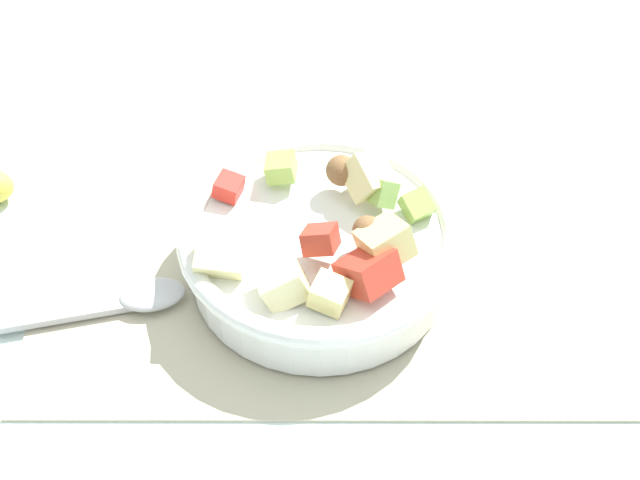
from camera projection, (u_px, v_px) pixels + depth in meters
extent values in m
plane|color=silver|center=(329.00, 271.00, 0.84)|extent=(2.40, 2.40, 0.00)
cube|color=#BCB299|center=(329.00, 269.00, 0.84)|extent=(0.51, 0.31, 0.01)
cylinder|color=white|center=(320.00, 252.00, 0.81)|extent=(0.23, 0.23, 0.05)
torus|color=white|center=(320.00, 232.00, 0.79)|extent=(0.24, 0.24, 0.02)
sphere|color=brown|center=(367.00, 230.00, 0.76)|extent=(0.03, 0.03, 0.03)
cube|color=beige|center=(283.00, 284.00, 0.74)|extent=(0.05, 0.04, 0.04)
cube|color=#E5D684|center=(385.00, 243.00, 0.75)|extent=(0.05, 0.05, 0.04)
cube|color=#E5D684|center=(333.00, 294.00, 0.73)|extent=(0.04, 0.04, 0.03)
cube|color=beige|center=(368.00, 176.00, 0.80)|extent=(0.05, 0.05, 0.05)
cube|color=beige|center=(221.00, 257.00, 0.76)|extent=(0.04, 0.05, 0.04)
cube|color=#BC3828|center=(368.00, 272.00, 0.74)|extent=(0.06, 0.06, 0.04)
cube|color=#9EC656|center=(281.00, 167.00, 0.82)|extent=(0.03, 0.03, 0.02)
cube|color=red|center=(229.00, 187.00, 0.81)|extent=(0.03, 0.03, 0.02)
cube|color=#BC3828|center=(320.00, 239.00, 0.75)|extent=(0.03, 0.04, 0.03)
cube|color=#93C160|center=(384.00, 193.00, 0.79)|extent=(0.03, 0.03, 0.03)
cube|color=#8CB74C|center=(417.00, 205.00, 0.80)|extent=(0.03, 0.04, 0.03)
sphere|color=brown|center=(341.00, 170.00, 0.81)|extent=(0.04, 0.04, 0.04)
ellipsoid|color=#B7B7BC|center=(152.00, 295.00, 0.80)|extent=(0.06, 0.05, 0.01)
cube|color=#B7B7BC|center=(22.00, 320.00, 0.79)|extent=(0.18, 0.06, 0.01)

